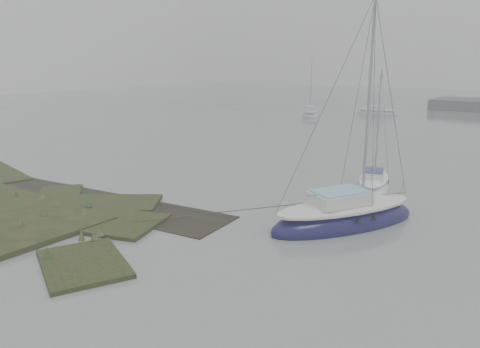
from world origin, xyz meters
name	(u,v)px	position (x,y,z in m)	size (l,w,h in m)	color
ground	(386,140)	(0.00, 30.00, 0.00)	(160.00, 160.00, 0.00)	slate
sailboat_main	(344,218)	(5.78, 8.19, 0.30)	(5.22, 7.08, 9.65)	#100F3D
sailboat_white	(373,184)	(4.69, 14.40, 0.21)	(2.82, 4.93, 6.62)	white
sailboat_far_a	(310,114)	(-13.51, 42.01, 0.24)	(4.36, 5.78, 7.90)	silver
sailboat_far_c	(377,113)	(-7.50, 48.30, 0.23)	(5.24, 1.78, 7.36)	#A0A4A9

